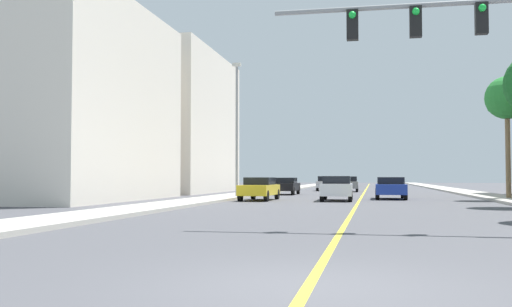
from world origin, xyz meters
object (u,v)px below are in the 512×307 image
object	(u,v)px
car_black	(285,186)
car_yellow	(260,188)
street_lamp	(237,123)
palm_far	(507,99)
car_blue	(391,188)
car_silver	(327,183)
car_gray	(349,184)
car_white	(337,188)

from	to	relation	value
car_black	car_yellow	xyz separation A→B (m)	(0.16, -11.45, 0.02)
street_lamp	car_yellow	world-z (taller)	street_lamp
palm_far	car_yellow	bearing A→B (deg)	-168.21
street_lamp	car_black	distance (m)	9.95
car_yellow	car_blue	size ratio (longest dim) A/B	1.02
car_silver	car_gray	world-z (taller)	car_silver
car_black	car_white	bearing A→B (deg)	113.50
palm_far	car_white	distance (m)	11.67
car_gray	palm_far	bearing A→B (deg)	-62.19
car_white	palm_far	bearing A→B (deg)	13.64
car_gray	street_lamp	bearing A→B (deg)	-109.77
palm_far	car_silver	xyz separation A→B (m)	(-12.54, 22.07, -5.31)
palm_far	car_silver	bearing A→B (deg)	119.61
car_blue	car_black	bearing A→B (deg)	134.73
car_black	car_yellow	distance (m)	11.46
palm_far	car_yellow	size ratio (longest dim) A/B	1.59
street_lamp	car_gray	world-z (taller)	street_lamp
car_silver	car_white	distance (m)	24.92
palm_far	car_gray	size ratio (longest dim) A/B	1.76
car_silver	car_yellow	world-z (taller)	car_silver
palm_far	car_black	bearing A→B (deg)	150.32
car_black	car_gray	xyz separation A→B (m)	(4.55, 10.11, 0.04)
street_lamp	car_black	xyz separation A→B (m)	(1.87, 8.81, -4.22)
car_black	car_blue	distance (m)	11.15
street_lamp	car_blue	distance (m)	10.65
car_silver	car_gray	size ratio (longest dim) A/B	1.09
street_lamp	car_silver	xyz separation A→B (m)	(4.08, 22.47, -4.16)
street_lamp	car_yellow	distance (m)	5.36
car_blue	street_lamp	bearing A→B (deg)	-174.83
car_silver	car_yellow	size ratio (longest dim) A/B	0.99
car_silver	car_white	bearing A→B (deg)	-83.81
car_gray	car_white	distance (m)	21.23
palm_far	car_black	world-z (taller)	palm_far
car_white	car_blue	distance (m)	4.52
car_yellow	car_gray	size ratio (longest dim) A/B	1.10
car_black	car_yellow	world-z (taller)	car_yellow
car_gray	car_black	bearing A→B (deg)	-115.26
car_yellow	car_white	xyz separation A→B (m)	(4.56, 0.33, 0.02)
palm_far	car_white	size ratio (longest dim) A/B	1.62
car_blue	palm_far	bearing A→B (deg)	-4.58
street_lamp	palm_far	xyz separation A→B (m)	(16.62, 0.40, 1.15)
palm_far	car_yellow	xyz separation A→B (m)	(-14.59, -3.05, -5.35)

